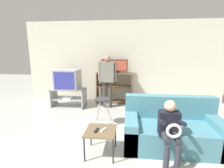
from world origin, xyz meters
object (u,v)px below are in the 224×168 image
(television_main, at_px, (68,79))
(media_shelf, at_px, (114,87))
(folding_stool, at_px, (103,103))
(remote_control_white, at_px, (103,130))
(tv_stand, at_px, (69,98))
(person_seated_child, at_px, (170,127))
(person_standing_adult, at_px, (107,77))
(television_flat, at_px, (114,66))
(couch, at_px, (172,130))
(snack_table, at_px, (101,133))
(remote_control_black, at_px, (97,130))

(television_main, relative_size, media_shelf, 0.60)
(folding_stool, bearing_deg, remote_control_white, -80.22)
(remote_control_white, bearing_deg, tv_stand, 144.70)
(person_seated_child, bearing_deg, television_main, 136.34)
(tv_stand, height_order, person_standing_adult, person_standing_adult)
(television_flat, height_order, couch, television_flat)
(media_shelf, distance_m, couch, 2.65)
(television_main, xyz_separation_m, couch, (2.58, -1.81, -0.56))
(folding_stool, distance_m, person_standing_adult, 1.24)
(couch, bearing_deg, person_seated_child, -108.53)
(remote_control_white, xyz_separation_m, person_seated_child, (1.00, -0.09, 0.14))
(person_seated_child, bearing_deg, remote_control_white, 174.97)
(media_shelf, distance_m, remote_control_white, 2.74)
(couch, bearing_deg, media_shelf, 118.02)
(remote_control_white, distance_m, person_seated_child, 1.01)
(media_shelf, relative_size, person_seated_child, 1.19)
(snack_table, bearing_deg, television_main, 121.74)
(folding_stool, bearing_deg, remote_control_black, -85.87)
(remote_control_black, relative_size, remote_control_white, 1.00)
(remote_control_black, xyz_separation_m, person_seated_child, (1.11, -0.06, 0.14))
(tv_stand, relative_size, remote_control_white, 6.85)
(media_shelf, height_order, person_standing_adult, person_standing_adult)
(television_main, xyz_separation_m, remote_control_black, (1.31, -2.24, -0.41))
(folding_stool, relative_size, couch, 0.37)
(tv_stand, relative_size, media_shelf, 0.87)
(folding_stool, xyz_separation_m, remote_control_black, (0.08, -1.10, -0.08))
(remote_control_black, bearing_deg, tv_stand, 128.70)
(remote_control_black, bearing_deg, media_shelf, 97.68)
(media_shelf, height_order, remote_control_white, media_shelf)
(tv_stand, relative_size, remote_control_black, 6.85)
(person_seated_child, bearing_deg, remote_control_black, 176.68)
(snack_table, distance_m, remote_control_black, 0.09)
(television_main, relative_size, remote_control_black, 4.69)
(television_flat, bearing_deg, folding_stool, -93.68)
(media_shelf, distance_m, snack_table, 2.74)
(person_standing_adult, bearing_deg, remote_control_black, -86.91)
(remote_control_white, bearing_deg, television_flat, 113.65)
(remote_control_white, bearing_deg, couch, 41.22)
(media_shelf, relative_size, snack_table, 2.34)
(snack_table, bearing_deg, folding_stool, 97.51)
(media_shelf, bearing_deg, remote_control_black, -90.65)
(tv_stand, bearing_deg, snack_table, -58.14)
(television_flat, distance_m, remote_control_black, 2.89)
(tv_stand, relative_size, person_seated_child, 1.03)
(remote_control_white, relative_size, couch, 0.09)
(snack_table, bearing_deg, couch, 18.38)
(remote_control_black, bearing_deg, person_standing_adult, 101.42)
(snack_table, bearing_deg, remote_control_white, -3.90)
(television_flat, bearing_deg, remote_control_black, -90.60)
(couch, bearing_deg, remote_control_black, -161.36)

